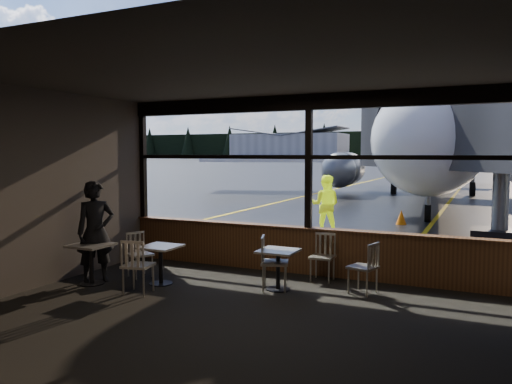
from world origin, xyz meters
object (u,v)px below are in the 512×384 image
Objects in this scene: chair_near_w at (275,263)px; chair_near_n at (322,258)px; jet_bridge at (507,156)px; cone_nose at (401,217)px; cafe_table_left at (92,264)px; chair_mid_s at (138,266)px; chair_mid_w at (140,255)px; cafe_table_mid at (161,265)px; chair_near_e at (363,268)px; ground_crew at (325,205)px; cafe_table_near at (278,270)px; airliner at (434,103)px; passenger at (96,232)px.

chair_near_w reaches higher than chair_near_n.
jet_bridge reaches higher than cone_nose.
chair_mid_s is at bearing -6.38° from cafe_table_left.
chair_near_w is at bearing -94.51° from cone_nose.
jet_bridge is 9.75m from chair_mid_w.
cafe_table_mid is 1.25m from cafe_table_left.
chair_near_e reaches higher than cafe_table_mid.
chair_near_w is 0.55× the size of ground_crew.
airliner is at bearing 88.77° from cafe_table_near.
cone_nose is at bearing 85.73° from cafe_table_near.
jet_bridge is 10.65m from cafe_table_left.
cafe_table_mid is at bearing -105.85° from cone_nose.
cafe_table_left is 0.85× the size of chair_mid_w.
cafe_table_mid is 10.07m from cone_nose.
airliner is at bearing 72.13° from chair_mid_s.
cafe_table_left is 0.83× the size of chair_near_e.
jet_bridge is 11.81× the size of chair_near_e.
chair_near_e is 1.86× the size of cone_nose.
chair_mid_w is 6.65m from ground_crew.
cafe_table_near is 0.38× the size of passenger.
jet_bridge is 9.54m from cafe_table_mid.
passenger is at bearing 154.64° from chair_mid_s.
cafe_table_mid is (-2.07, -0.55, 0.00)m from cafe_table_near.
chair_near_n is 4.20m from passenger.
cafe_table_mid is 0.67m from chair_mid_s.
cafe_table_mid is at bearing 24.83° from cafe_table_left.
jet_bridge reaches higher than chair_near_e.
chair_near_n reaches higher than chair_mid_w.
cafe_table_near is 0.96× the size of cafe_table_left.
chair_near_e reaches higher than chair_near_n.
chair_mid_s is at bearing 73.93° from ground_crew.
ground_crew is at bearing 169.60° from chair_near_w.
cafe_table_near is 1.44m from chair_near_e.
ground_crew is (1.71, 6.41, 0.44)m from chair_mid_w.
jet_bridge is (3.24, -14.64, -2.81)m from airliner.
cafe_table_mid is 0.73m from chair_mid_w.
chair_near_n is (-0.87, 0.51, -0.00)m from chair_near_e.
cafe_table_near is 0.79× the size of chair_near_n.
chair_near_e is 1.03× the size of chair_mid_w.
chair_mid_s reaches higher than chair_mid_w.
chair_mid_s is at bearing 37.90° from chair_near_n.
jet_bridge reaches higher than cafe_table_mid.
chair_mid_s is (-2.57, -2.10, 0.03)m from chair_near_n.
chair_mid_w is at bearing 66.96° from ground_crew.
jet_bridge reaches higher than chair_mid_s.
chair_near_e reaches higher than cafe_table_near.
ground_crew is (-2.41, 5.74, 0.42)m from chair_near_e.
jet_bridge reaches higher than chair_near_n.
chair_mid_s is at bearing 130.25° from chair_near_e.
cafe_table_mid is 0.96× the size of cafe_table_left.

